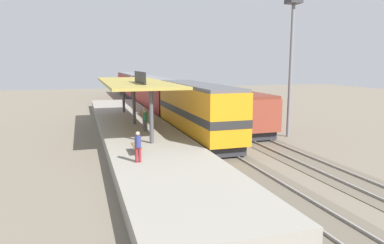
# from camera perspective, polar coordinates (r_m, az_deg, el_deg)

# --- Properties ---
(ground_plane) EXTENTS (120.00, 120.00, 0.00)m
(ground_plane) POSITION_cam_1_polar(r_m,az_deg,el_deg) (33.60, 2.03, -1.26)
(ground_plane) COLOR #706656
(track_near) EXTENTS (3.20, 110.00, 0.16)m
(track_near) POSITION_cam_1_polar(r_m,az_deg,el_deg) (32.99, -1.25, -1.40)
(track_near) COLOR #5F5649
(track_near) RESTS_ON ground
(track_far) EXTENTS (3.20, 110.00, 0.16)m
(track_far) POSITION_cam_1_polar(r_m,az_deg,el_deg) (34.53, 6.11, -0.96)
(track_far) COLOR #5F5649
(track_far) RESTS_ON ground
(platform) EXTENTS (6.00, 44.00, 0.90)m
(platform) POSITION_cam_1_polar(r_m,az_deg,el_deg) (31.97, -9.20, -1.11)
(platform) COLOR gray
(platform) RESTS_ON ground
(station_canopy) EXTENTS (5.20, 18.00, 4.70)m
(station_canopy) POSITION_cam_1_polar(r_m,az_deg,el_deg) (31.39, -9.37, 6.21)
(station_canopy) COLOR #47474C
(station_canopy) RESTS_ON platform
(platform_bench) EXTENTS (0.44, 1.70, 0.50)m
(platform_bench) POSITION_cam_1_polar(r_m,az_deg,el_deg) (21.47, -8.93, -3.85)
(platform_bench) COLOR #333338
(platform_bench) RESTS_ON platform
(locomotive) EXTENTS (2.93, 14.43, 4.44)m
(locomotive) POSITION_cam_1_polar(r_m,az_deg,el_deg) (29.20, 0.71, 1.91)
(locomotive) COLOR #28282D
(locomotive) RESTS_ON track_near
(passenger_carriage_front) EXTENTS (2.90, 20.00, 4.24)m
(passenger_carriage_front) POSITION_cam_1_polar(r_m,az_deg,el_deg) (46.56, -6.20, 4.56)
(passenger_carriage_front) COLOR #28282D
(passenger_carriage_front) RESTS_ON track_near
(passenger_carriage_rear) EXTENTS (2.90, 20.00, 4.24)m
(passenger_carriage_rear) POSITION_cam_1_polar(r_m,az_deg,el_deg) (67.04, -9.69, 5.96)
(passenger_carriage_rear) COLOR #28282D
(passenger_carriage_rear) RESTS_ON track_near
(freight_car) EXTENTS (2.80, 12.00, 3.54)m
(freight_car) POSITION_cam_1_polar(r_m,az_deg,el_deg) (33.37, 6.82, 2.03)
(freight_car) COLOR #28282D
(freight_car) RESTS_ON track_far
(light_mast) EXTENTS (1.10, 1.10, 11.70)m
(light_mast) POSITION_cam_1_polar(r_m,az_deg,el_deg) (31.07, 15.80, 13.08)
(light_mast) COLOR slate
(light_mast) RESTS_ON ground
(person_waiting) EXTENTS (0.34, 0.34, 1.71)m
(person_waiting) POSITION_cam_1_polar(r_m,az_deg,el_deg) (19.41, -8.69, -3.72)
(person_waiting) COLOR maroon
(person_waiting) RESTS_ON platform
(person_walking) EXTENTS (0.34, 0.34, 1.71)m
(person_walking) POSITION_cam_1_polar(r_m,az_deg,el_deg) (28.25, -7.54, 0.43)
(person_walking) COLOR #4C4C51
(person_walking) RESTS_ON platform
(person_boarding) EXTENTS (0.34, 0.34, 1.71)m
(person_boarding) POSITION_cam_1_polar(r_m,az_deg,el_deg) (29.78, -7.65, 0.89)
(person_boarding) COLOR #663375
(person_boarding) RESTS_ON platform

